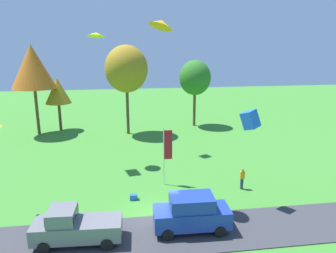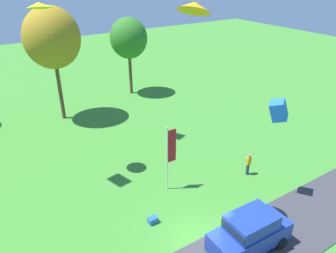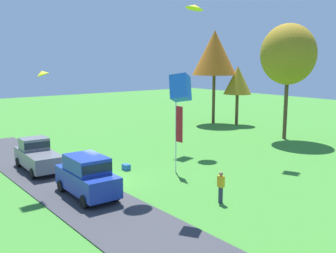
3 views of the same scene
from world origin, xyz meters
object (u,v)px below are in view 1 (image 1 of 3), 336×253
Objects in this scene: flag_banner at (167,149)px; kite_box_trailing_tail at (250,120)px; tree_left_of_center at (195,78)px; car_suv_mid_row at (192,212)px; cooler_box at (134,197)px; car_pickup_by_flagpole at (74,226)px; tree_lone_near at (58,91)px; person_watching_sky at (242,179)px; tree_right_of_center at (32,67)px; tree_far_left at (126,69)px; kite_delta_topmost at (96,34)px; kite_delta_high_left at (161,24)px.

kite_box_trailing_tail is at bearing -38.61° from flag_banner.
tree_left_of_center is at bearing 70.79° from flag_banner.
flag_banner reaches higher than car_suv_mid_row.
cooler_box is 0.47× the size of kite_box_trailing_tail.
cooler_box is (3.57, 4.87, -0.91)m from car_pickup_by_flagpole.
person_watching_sky is at bearing -49.59° from tree_lone_near.
kite_box_trailing_tail is (18.82, -20.85, -2.14)m from tree_right_of_center.
kite_delta_topmost is (-2.73, -9.31, 3.83)m from tree_far_left.
car_suv_mid_row is at bearing -65.46° from kite_delta_topmost.
person_watching_sky is at bearing -91.83° from tree_left_of_center.
tree_lone_near is at bearing 162.27° from tree_far_left.
flag_banner is at bearing -50.72° from tree_right_of_center.
tree_left_of_center is (20.06, 1.42, -1.80)m from tree_right_of_center.
tree_right_of_center is 23.48m from cooler_box.
kite_box_trailing_tail is (16.45, -22.34, 1.03)m from tree_lone_near.
person_watching_sky is 6.34m from flag_banner.
kite_box_trailing_tail is at bearing -68.26° from tree_far_left.
tree_far_left is at bearing 95.98° from kite_delta_high_left.
tree_lone_near is 0.63× the size of tree_far_left.
tree_far_left reaches higher than kite_box_trailing_tail.
car_suv_mid_row reaches higher than cooler_box.
tree_left_of_center is at bearing 88.17° from person_watching_sky.
kite_delta_high_left is at bearing -103.94° from flag_banner.
tree_far_left is (3.65, 22.72, 6.90)m from car_pickup_by_flagpole.
cooler_box is at bearing -176.09° from person_watching_sky.
tree_lone_near is 0.77× the size of tree_left_of_center.
car_suv_mid_row is at bearing -85.43° from flag_banner.
person_watching_sky is 20.75m from tree_left_of_center.
car_suv_mid_row is 0.52× the size of tree_left_of_center.
tree_lone_near is (-17.05, 20.03, 4.28)m from person_watching_sky.
tree_right_of_center reaches higher than tree_lone_near.
kite_delta_high_left is at bearing -84.02° from tree_far_left.
car_suv_mid_row reaches higher than car_pickup_by_flagpole.
tree_right_of_center is at bearing -147.86° from tree_lone_near.
kite_delta_topmost is (-11.78, -12.01, 5.32)m from tree_left_of_center.
kite_box_trailing_tail is (5.10, -4.07, 3.16)m from flag_banner.
person_watching_sky is at bearing 45.12° from car_suv_mid_row.
car_suv_mid_row is at bearing 2.30° from car_pickup_by_flagpole.
tree_lone_near reaches higher than cooler_box.
kite_delta_topmost reaches higher than car_suv_mid_row.
kite_delta_topmost is at bearing -134.45° from tree_left_of_center.
car_pickup_by_flagpole is 9.09× the size of cooler_box.
flag_banner is (-5.70, 1.76, 2.15)m from person_watching_sky.
car_suv_mid_row is 0.43× the size of tree_right_of_center.
tree_right_of_center is at bearing 123.14° from kite_delta_high_left.
tree_lone_near is 17.74m from tree_left_of_center.
tree_left_of_center is 22.31m from kite_box_trailing_tail.
kite_box_trailing_tail is at bearing 15.32° from car_pickup_by_flagpole.
tree_left_of_center reaches higher than car_suv_mid_row.
kite_box_trailing_tail reaches higher than car_suv_mid_row.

